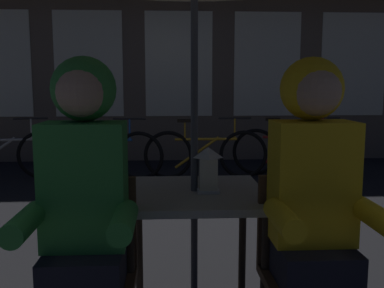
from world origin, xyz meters
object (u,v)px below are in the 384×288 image
object	(u,v)px
cafe_table	(194,210)
person_left_hooded	(84,192)
bicycle_second	(101,154)
person_right_hooded	(314,189)
chair_left	(89,269)
bicycle_nearest	(2,155)
lantern	(208,168)
chair_right	(307,264)
bicycle_fourth	(293,152)
bicycle_third	(206,154)

from	to	relation	value
cafe_table	person_left_hooded	world-z (taller)	person_left_hooded
bicycle_second	person_left_hooded	bearing A→B (deg)	-82.41
person_right_hooded	person_left_hooded	bearing A→B (deg)	180.00
cafe_table	person_left_hooded	distance (m)	0.67
chair_left	bicycle_nearest	xyz separation A→B (m)	(-1.86, 4.04, -0.14)
lantern	person_right_hooded	xyz separation A→B (m)	(0.41, -0.39, -0.01)
chair_right	bicycle_fourth	bearing A→B (deg)	74.65
lantern	bicycle_third	bearing A→B (deg)	85.13
lantern	bicycle_second	world-z (taller)	lantern
person_right_hooded	bicycle_fourth	size ratio (longest dim) A/B	0.85
bicycle_fourth	bicycle_third	bearing A→B (deg)	-175.43
person_right_hooded	chair_right	bearing A→B (deg)	90.00
person_left_hooded	bicycle_third	distance (m)	4.16
bicycle_fourth	person_right_hooded	bearing A→B (deg)	-105.15
chair_right	person_right_hooded	bearing A→B (deg)	-90.00
chair_left	person_right_hooded	distance (m)	1.03
person_right_hooded	bicycle_nearest	size ratio (longest dim) A/B	0.84
person_left_hooded	bicycle_third	size ratio (longest dim) A/B	0.83
chair_left	bicycle_fourth	distance (m)	4.59
cafe_table	lantern	xyz separation A→B (m)	(0.07, -0.03, 0.22)
chair_right	cafe_table	bearing A→B (deg)	142.45
chair_right	bicycle_nearest	size ratio (longest dim) A/B	0.52
chair_right	bicycle_second	distance (m)	4.29
chair_left	bicycle_third	size ratio (longest dim) A/B	0.52
person_left_hooded	person_right_hooded	distance (m)	0.96
bicycle_second	chair_left	bearing A→B (deg)	-82.30
cafe_table	bicycle_fourth	bearing A→B (deg)	66.69
lantern	bicycle_third	world-z (taller)	lantern
lantern	chair_left	world-z (taller)	lantern
bicycle_second	bicycle_fourth	xyz separation A→B (m)	(2.62, 0.07, 0.00)
cafe_table	person_right_hooded	size ratio (longest dim) A/B	0.53
chair_right	bicycle_third	bearing A→B (deg)	91.46
chair_right	person_right_hooded	world-z (taller)	person_right_hooded
chair_left	bicycle_second	bearing A→B (deg)	97.70
person_left_hooded	bicycle_nearest	bearing A→B (deg)	114.43
chair_right	bicycle_nearest	xyz separation A→B (m)	(-2.82, 4.04, -0.14)
person_left_hooded	bicycle_second	size ratio (longest dim) A/B	0.84
lantern	bicycle_nearest	size ratio (longest dim) A/B	0.14
cafe_table	person_left_hooded	bearing A→B (deg)	-138.43
chair_left	bicycle_fourth	world-z (taller)	chair_left
cafe_table	bicycle_nearest	xyz separation A→B (m)	(-2.34, 3.68, -0.29)
bicycle_third	bicycle_fourth	size ratio (longest dim) A/B	1.02
person_left_hooded	bicycle_nearest	xyz separation A→B (m)	(-1.86, 4.10, -0.50)
chair_left	bicycle_second	xyz separation A→B (m)	(-0.54, 4.02, -0.14)
bicycle_second	lantern	bearing A→B (deg)	-73.50
chair_right	bicycle_third	world-z (taller)	chair_right
lantern	bicycle_fourth	bearing A→B (deg)	67.75
chair_left	bicycle_second	size ratio (longest dim) A/B	0.52
bicycle_nearest	person_left_hooded	bearing A→B (deg)	-65.57
chair_left	bicycle_fourth	xyz separation A→B (m)	(2.08, 4.08, -0.14)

